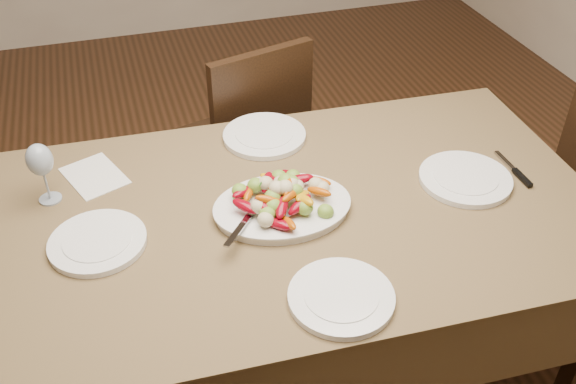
# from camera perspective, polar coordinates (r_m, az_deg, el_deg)

# --- Properties ---
(floor) EXTENTS (6.00, 6.00, 0.00)m
(floor) POSITION_cam_1_polar(r_m,az_deg,el_deg) (2.49, -3.29, -13.51)
(floor) COLOR #3D2312
(floor) RESTS_ON ground
(dining_table) EXTENTS (1.88, 1.12, 0.76)m
(dining_table) POSITION_cam_1_polar(r_m,az_deg,el_deg) (2.12, -0.00, -9.47)
(dining_table) COLOR brown
(dining_table) RESTS_ON ground
(chair_far) EXTENTS (0.52, 0.52, 0.95)m
(chair_far) POSITION_cam_1_polar(r_m,az_deg,el_deg) (2.69, -4.23, 4.62)
(chair_far) COLOR black
(chair_far) RESTS_ON ground
(serving_platter) EXTENTS (0.40, 0.30, 0.02)m
(serving_platter) POSITION_cam_1_polar(r_m,az_deg,el_deg) (1.85, -0.50, -1.49)
(serving_platter) COLOR white
(serving_platter) RESTS_ON dining_table
(roasted_vegetables) EXTENTS (0.33, 0.23, 0.09)m
(roasted_vegetables) POSITION_cam_1_polar(r_m,az_deg,el_deg) (1.81, -0.51, -0.09)
(roasted_vegetables) COLOR maroon
(roasted_vegetables) RESTS_ON serving_platter
(serving_spoon) EXTENTS (0.26, 0.22, 0.03)m
(serving_spoon) POSITION_cam_1_polar(r_m,az_deg,el_deg) (1.78, -2.24, -1.63)
(serving_spoon) COLOR #9EA0A8
(serving_spoon) RESTS_ON serving_platter
(plate_left) EXTENTS (0.26, 0.26, 0.02)m
(plate_left) POSITION_cam_1_polar(r_m,az_deg,el_deg) (1.82, -16.56, -4.31)
(plate_left) COLOR white
(plate_left) RESTS_ON dining_table
(plate_right) EXTENTS (0.28, 0.28, 0.02)m
(plate_right) POSITION_cam_1_polar(r_m,az_deg,el_deg) (2.04, 15.47, 1.13)
(plate_right) COLOR white
(plate_right) RESTS_ON dining_table
(plate_far) EXTENTS (0.28, 0.28, 0.02)m
(plate_far) POSITION_cam_1_polar(r_m,az_deg,el_deg) (2.17, -2.11, 5.01)
(plate_far) COLOR white
(plate_far) RESTS_ON dining_table
(plate_near) EXTENTS (0.26, 0.26, 0.02)m
(plate_near) POSITION_cam_1_polar(r_m,az_deg,el_deg) (1.60, 4.75, -9.32)
(plate_near) COLOR white
(plate_near) RESTS_ON dining_table
(wine_glass) EXTENTS (0.08, 0.08, 0.20)m
(wine_glass) POSITION_cam_1_polar(r_m,az_deg,el_deg) (1.97, -20.96, 1.70)
(wine_glass) COLOR #8C99A5
(wine_glass) RESTS_ON dining_table
(menu_card) EXTENTS (0.22, 0.25, 0.00)m
(menu_card) POSITION_cam_1_polar(r_m,az_deg,el_deg) (2.08, -16.82, 1.39)
(menu_card) COLOR silver
(menu_card) RESTS_ON dining_table
(table_knife) EXTENTS (0.02, 0.20, 0.01)m
(table_knife) POSITION_cam_1_polar(r_m,az_deg,el_deg) (2.13, 19.47, 1.81)
(table_knife) COLOR #9EA0A8
(table_knife) RESTS_ON dining_table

